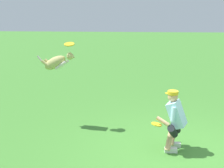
{
  "coord_description": "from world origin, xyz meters",
  "views": [
    {
      "loc": [
        1.01,
        5.5,
        2.96
      ],
      "look_at": [
        1.44,
        -0.9,
        1.27
      ],
      "focal_mm": 47.34,
      "sensor_mm": 36.0,
      "label": 1
    }
  ],
  "objects_px": {
    "person": "(175,119)",
    "dog": "(57,62)",
    "frisbee_flying": "(69,44)",
    "frisbee_held": "(157,124)"
  },
  "relations": [
    {
      "from": "person",
      "to": "frisbee_held",
      "type": "height_order",
      "value": "person"
    },
    {
      "from": "dog",
      "to": "frisbee_held",
      "type": "bearing_deg",
      "value": -18.78
    },
    {
      "from": "person",
      "to": "dog",
      "type": "bearing_deg",
      "value": -0.97
    },
    {
      "from": "dog",
      "to": "frisbee_flying",
      "type": "bearing_deg",
      "value": 5.65
    },
    {
      "from": "dog",
      "to": "frisbee_flying",
      "type": "xyz_separation_m",
      "value": [
        -0.33,
        0.03,
        0.45
      ]
    },
    {
      "from": "person",
      "to": "dog",
      "type": "height_order",
      "value": "dog"
    },
    {
      "from": "person",
      "to": "frisbee_flying",
      "type": "distance_m",
      "value": 3.03
    },
    {
      "from": "frisbee_held",
      "to": "frisbee_flying",
      "type": "bearing_deg",
      "value": -32.53
    },
    {
      "from": "frisbee_flying",
      "to": "dog",
      "type": "bearing_deg",
      "value": -4.84
    },
    {
      "from": "dog",
      "to": "frisbee_held",
      "type": "height_order",
      "value": "dog"
    }
  ]
}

